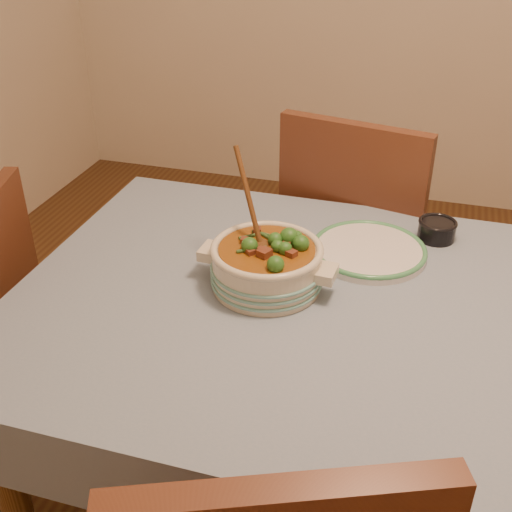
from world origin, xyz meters
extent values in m
cube|color=brown|center=(0.00, 0.00, 0.72)|extent=(1.60, 1.00, 0.05)
cube|color=#7C8CA2|center=(0.00, 0.00, 0.75)|extent=(1.68, 1.08, 0.01)
cylinder|color=brown|center=(-0.73, -0.43, 0.35)|extent=(0.07, 0.07, 0.70)
cylinder|color=brown|center=(-0.73, 0.43, 0.35)|extent=(0.07, 0.07, 0.70)
cylinder|color=beige|center=(-0.25, 0.04, 0.81)|extent=(0.28, 0.28, 0.10)
torus|color=beige|center=(-0.25, 0.04, 0.86)|extent=(0.27, 0.27, 0.02)
cube|color=beige|center=(-0.10, 0.03, 0.82)|extent=(0.05, 0.07, 0.03)
cube|color=beige|center=(-0.40, 0.05, 0.82)|extent=(0.05, 0.07, 0.03)
cylinder|color=brown|center=(-0.25, 0.04, 0.85)|extent=(0.23, 0.23, 0.02)
cylinder|color=silver|center=(-0.03, 0.26, 0.77)|extent=(0.34, 0.34, 0.02)
torus|color=#45985E|center=(-0.03, 0.26, 0.78)|extent=(0.30, 0.30, 0.01)
cylinder|color=black|center=(0.13, 0.39, 0.78)|extent=(0.12, 0.12, 0.05)
torus|color=black|center=(0.13, 0.39, 0.81)|extent=(0.10, 0.10, 0.01)
cylinder|color=black|center=(0.13, 0.39, 0.80)|extent=(0.08, 0.08, 0.01)
cube|color=#5B2E1C|center=(-0.09, 0.78, 0.50)|extent=(0.55, 0.55, 0.04)
cube|color=#5B2E1C|center=(-0.13, 0.57, 0.75)|extent=(0.47, 0.14, 0.50)
cylinder|color=#5B2E1C|center=(0.14, 0.94, 0.25)|extent=(0.04, 0.04, 0.50)
cylinder|color=#5B2E1C|center=(-0.25, 1.02, 0.25)|extent=(0.04, 0.04, 0.50)
cylinder|color=#5B2E1C|center=(0.06, 0.55, 0.25)|extent=(0.04, 0.04, 0.50)
cylinder|color=#5B2E1C|center=(-0.33, 0.62, 0.25)|extent=(0.04, 0.04, 0.50)
cube|color=#5B2E1C|center=(-0.98, -0.02, 0.68)|extent=(0.16, 0.42, 0.46)
cylinder|color=#5B2E1C|center=(-1.04, 0.16, 0.23)|extent=(0.04, 0.04, 0.46)
cylinder|color=#5B2E1C|center=(-0.94, -0.19, 0.23)|extent=(0.04, 0.04, 0.46)
camera|label=1|loc=(0.09, -1.22, 1.63)|focal=45.00mm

